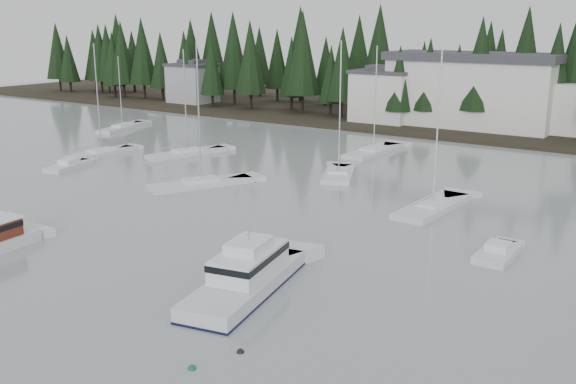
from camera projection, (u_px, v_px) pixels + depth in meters
The scene contains 17 objects.
far_shore_land at pixel (529, 120), 106.53m from camera, with size 240.00×54.00×1.00m, color black.
conifer_treeline at pixel (510, 129), 97.72m from camera, with size 200.00×22.00×20.00m, color black, non-canonical shape.
house_west at pixel (384, 95), 100.65m from camera, with size 9.54×7.42×8.75m.
house_far_west at pixel (193, 82), 125.03m from camera, with size 8.48×7.42×8.25m.
harbor_inn at pixel (486, 91), 94.91m from camera, with size 29.50×11.50×10.90m.
cabin_cruiser_center at pixel (247, 279), 38.57m from camera, with size 5.51×11.50×4.74m.
sailboat_0 at pixel (339, 175), 67.39m from camera, with size 5.95×8.50×14.48m.
sailboat_1 at pixel (187, 154), 78.18m from camera, with size 5.26×10.58×13.17m.
sailboat_3 at pixel (433, 208), 55.49m from camera, with size 3.65×10.24×14.06m.
sailboat_5 at pixel (102, 154), 78.24m from camera, with size 2.71×9.12×13.87m.
sailboat_7 at pixel (374, 152), 79.46m from camera, with size 3.26×11.04×13.53m.
sailboat_8 at pixel (201, 185), 63.40m from camera, with size 7.13×10.48×14.44m.
sailboat_10 at pixel (123, 129), 97.40m from camera, with size 5.14×10.78×11.37m.
runabout_0 at pixel (69, 167), 71.24m from camera, with size 3.53×6.44×1.42m.
runabout_1 at pixel (498, 255), 44.25m from camera, with size 2.22×5.02×1.42m.
mooring_buoy_green at pixel (192, 369), 29.93m from camera, with size 0.40×0.40×0.40m, color #145933.
mooring_buoy_dark at pixel (240, 352), 31.42m from camera, with size 0.38×0.38×0.38m, color black.
Camera 1 is at (26.14, -13.31, 15.65)m, focal length 40.00 mm.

